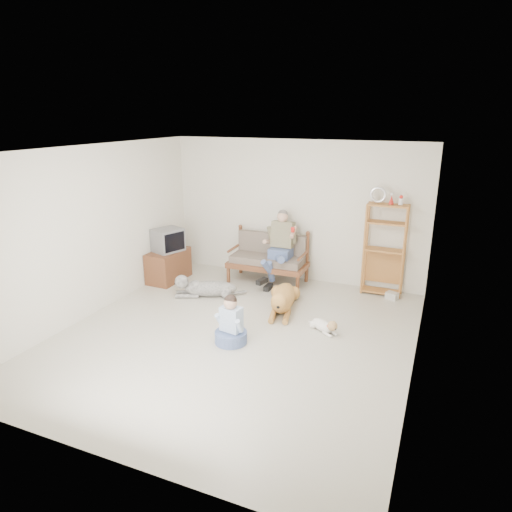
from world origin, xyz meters
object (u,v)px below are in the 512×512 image
at_px(tv_stand, 168,265).
at_px(etagere, 384,249).
at_px(loveseat, 269,257).
at_px(golden_retriever, 283,299).

bearing_deg(tv_stand, etagere, 14.67).
bearing_deg(etagere, loveseat, -175.08).
distance_m(loveseat, tv_stand, 1.98).
bearing_deg(etagere, golden_retriever, -135.79).
height_order(loveseat, etagere, etagere).
bearing_deg(tv_stand, golden_retriever, -8.68).
xyz_separation_m(etagere, tv_stand, (-3.97, -0.90, -0.55)).
bearing_deg(golden_retriever, tv_stand, 156.80).
height_order(loveseat, tv_stand, loveseat).
bearing_deg(loveseat, golden_retriever, -60.24).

